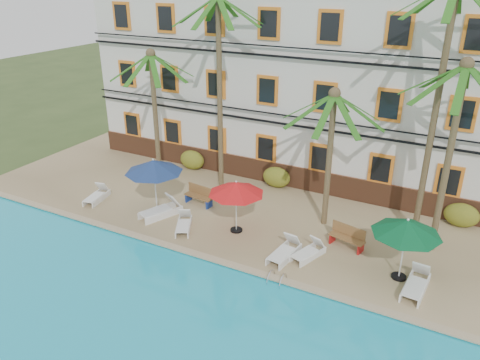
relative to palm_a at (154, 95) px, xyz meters
The scene contains 24 objects.
ground 10.01m from the palm_a, 35.22° to the right, with size 100.00×100.00×0.00m, color #384C23.
pool_deck 8.55m from the palm_a, ahead, with size 30.00×12.00×0.25m, color tan.
pool_coping 10.37m from the palm_a, 39.73° to the right, with size 30.00×0.35×0.06m, color tan.
hotel_building 8.73m from the palm_a, 34.26° to the left, with size 25.40×6.44×10.22m.
palm_a is the anchor object (origin of this frame).
palm_b 4.22m from the palm_a, ahead, with size 4.30×4.30×9.73m.
palm_c 10.09m from the palm_a, ahead, with size 4.30×4.30×6.22m.
palm_d 13.96m from the palm_a, ahead, with size 4.30×4.30×10.48m.
palm_e 14.67m from the palm_a, ahead, with size 4.30×4.30×7.78m.
shrub_left 4.40m from the palm_a, 51.41° to the left, with size 1.50×0.90×1.10m, color #275418.
shrub_mid 7.76m from the palm_a, 13.15° to the left, with size 1.50×0.90×1.10m, color #275418.
shrub_right 16.06m from the palm_a, ahead, with size 1.50×0.90×1.10m, color #275418.
umbrella_blue 5.01m from the palm_a, 54.72° to the right, with size 2.69×2.69×2.69m.
umbrella_red 8.07m from the palm_a, 27.45° to the right, with size 2.43×2.43×2.43m.
umbrella_green 14.52m from the palm_a, 15.20° to the right, with size 2.52×2.52×2.52m.
lounger_a 5.97m from the palm_a, 100.45° to the right, with size 0.93×1.76×0.79m.
lounger_b 6.52m from the palm_a, 52.08° to the right, with size 1.43×2.15×0.96m.
lounger_c 7.74m from the palm_a, 43.72° to the right, with size 1.28×1.73×0.78m.
lounger_d 11.33m from the palm_a, 25.21° to the right, with size 0.86×1.90×0.87m.
lounger_e 11.90m from the palm_a, 21.20° to the right, with size 1.08×1.73×0.77m.
lounger_f 15.69m from the palm_a, 16.43° to the right, with size 0.81×1.94×0.89m.
bench_left 6.04m from the palm_a, 27.46° to the right, with size 1.55×0.65×0.93m.
bench_right 12.45m from the palm_a, 12.41° to the right, with size 1.57×0.80×0.93m.
pool_ladder 12.45m from the palm_a, 31.59° to the right, with size 0.54×0.74×0.74m.
Camera 1 is at (8.15, -14.23, 10.71)m, focal length 35.00 mm.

